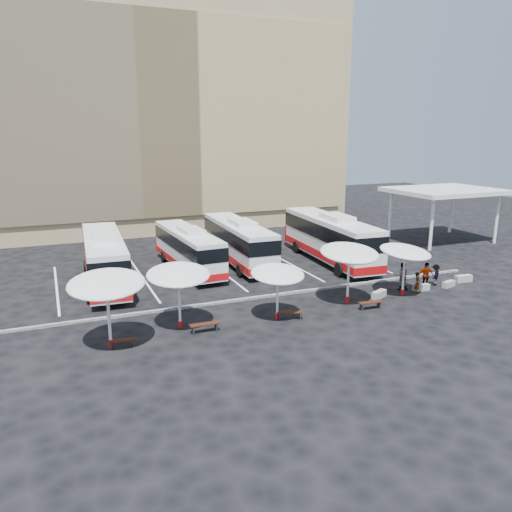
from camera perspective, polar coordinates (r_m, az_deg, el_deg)
name	(u,v)px	position (r m, az deg, el deg)	size (l,w,h in m)	color
ground	(260,301)	(32.23, 0.42, -5.15)	(120.00, 120.00, 0.00)	black
sandstone_building	(152,114)	(61.09, -11.85, 15.61)	(42.00, 18.25, 29.60)	tan
service_canopy	(444,192)	(52.64, 20.74, 6.86)	(10.00, 8.00, 5.20)	white
curb_divider	(257,297)	(32.64, 0.08, -4.76)	(34.00, 0.25, 0.15)	black
bay_lines	(220,270)	(39.38, -4.16, -1.62)	(24.15, 12.00, 0.01)	white
bus_0	(104,257)	(36.84, -16.96, -0.15)	(3.28, 12.21, 3.84)	white
bus_1	(188,248)	(39.33, -7.76, 0.94)	(2.97, 11.09, 3.49)	white
bus_2	(238,240)	(40.95, -2.03, 1.78)	(3.05, 11.95, 3.77)	white
bus_3	(330,237)	(41.86, 8.46, 2.17)	(3.68, 13.19, 4.13)	white
sunshade_0	(106,284)	(25.43, -16.72, -3.11)	(4.50, 4.54, 3.94)	white
sunshade_1	(178,275)	(27.28, -8.86, -2.14)	(3.87, 3.91, 3.61)	white
sunshade_2	(278,274)	(28.34, 2.48, -2.08)	(3.12, 3.16, 3.21)	white
sunshade_3	(349,253)	(31.50, 10.63, 0.32)	(3.76, 3.81, 3.83)	white
sunshade_4	(405,252)	(33.99, 16.69, 0.44)	(4.41, 4.43, 3.47)	white
wood_bench_0	(123,341)	(26.34, -15.01, -9.40)	(1.40, 0.55, 0.42)	black
wood_bench_1	(205,326)	(27.39, -5.90, -7.92)	(1.63, 0.47, 0.50)	black
wood_bench_2	(290,313)	(29.14, 3.87, -6.56)	(1.55, 0.90, 0.46)	black
wood_bench_3	(370,304)	(31.47, 12.94, -5.32)	(1.54, 0.51, 0.46)	black
conc_bench_0	(379,294)	(33.71, 13.88, -4.28)	(1.26, 0.42, 0.47)	gray
conc_bench_1	(421,287)	(36.07, 18.35, -3.43)	(1.16, 0.39, 0.44)	gray
conc_bench_2	(449,284)	(37.53, 21.15, -3.01)	(1.12, 0.37, 0.42)	gray
conc_bench_3	(463,279)	(39.17, 22.60, -2.40)	(1.32, 0.44, 0.49)	gray
passenger_0	(417,284)	(34.84, 17.97, -3.03)	(0.57, 0.38, 1.57)	black
passenger_1	(402,276)	(35.63, 16.38, -2.24)	(0.93, 0.73, 1.92)	black
passenger_2	(426,276)	(36.41, 18.84, -2.13)	(1.09, 0.45, 1.86)	black
passenger_3	(435,275)	(37.41, 19.80, -2.06)	(0.98, 0.57, 1.52)	black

